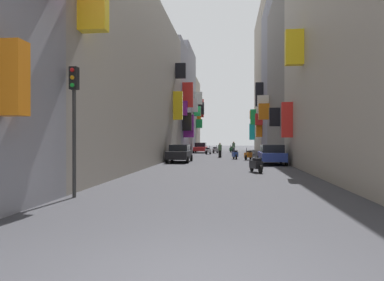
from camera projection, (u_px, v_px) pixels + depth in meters
ground_plane at (224, 159)px, 34.56m from camera, size 140.00×140.00×0.00m
building_left_mid_a at (115, 78)px, 25.89m from camera, size 7.06×27.64×13.05m
building_left_mid_b at (161, 100)px, 43.22m from camera, size 7.24×7.28×13.81m
building_left_mid_c at (173, 101)px, 51.94m from camera, size 7.15×10.23×15.30m
building_left_far at (181, 115)px, 61.12m from camera, size 7.12×8.25×12.25m
building_right_mid_a at (305, 76)px, 34.62m from camera, size 7.28×13.11×16.45m
building_right_mid_b at (287, 81)px, 45.11m from camera, size 7.05×8.00×19.06m
building_right_mid_c at (276, 84)px, 56.28m from camera, size 6.94×14.48×21.98m
parked_car_blue at (272, 154)px, 26.76m from camera, size 1.99×4.22×1.52m
parked_car_red at (201, 147)px, 49.65m from camera, size 1.87×4.35×1.44m
parked_car_black at (180, 153)px, 29.40m from camera, size 1.90×4.09×1.49m
scooter_silver at (215, 150)px, 48.03m from camera, size 0.79×1.76×1.13m
scooter_blue at (235, 154)px, 33.91m from camera, size 0.61×1.81×1.13m
scooter_white at (208, 151)px, 44.62m from camera, size 0.76×1.76×1.13m
scooter_black at (256, 165)px, 20.30m from camera, size 0.74×1.90×1.13m
scooter_orange at (248, 155)px, 32.63m from camera, size 0.83×1.90×1.13m
scooter_green at (231, 149)px, 51.38m from camera, size 0.60×1.85×1.13m
pedestrian_crossing at (234, 148)px, 44.35m from camera, size 0.53×0.53×1.66m
pedestrian_near_left at (220, 150)px, 36.74m from camera, size 0.45×0.45×1.56m
traffic_light_near_corner at (74, 109)px, 11.58m from camera, size 0.26×0.34×4.36m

